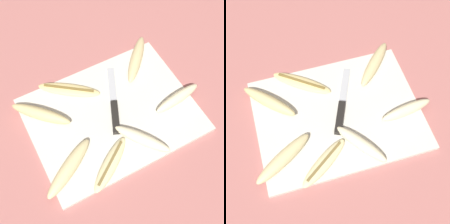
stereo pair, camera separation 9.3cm
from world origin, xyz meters
The scene contains 10 objects.
ground_plane centered at (0.00, 0.00, 0.00)m, with size 4.00×4.00×0.00m, color #B76B66.
cutting_board centered at (0.00, 0.00, 0.01)m, with size 0.49×0.38×0.01m.
knife centered at (0.01, 0.00, 0.02)m, with size 0.12×0.23×0.02m.
banana_soft_right centered at (-0.08, -0.14, 0.02)m, with size 0.17×0.13×0.02m.
banana_spotted_left centered at (-0.19, 0.09, 0.03)m, with size 0.16×0.16×0.04m.
banana_ripe_center centered at (-0.19, -0.10, 0.03)m, with size 0.19×0.14×0.03m.
banana_pale_long centered at (0.19, -0.06, 0.03)m, with size 0.17×0.05×0.04m.
banana_bright_far centered at (0.03, -0.12, 0.03)m, with size 0.13×0.16×0.03m.
banana_mellow_near centered at (0.16, 0.13, 0.03)m, with size 0.16×0.17×0.03m.
banana_golden_short centered at (-0.08, 0.14, 0.02)m, with size 0.18×0.15×0.02m.
Camera 1 is at (-0.22, -0.40, 0.83)m, focal length 50.00 mm.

